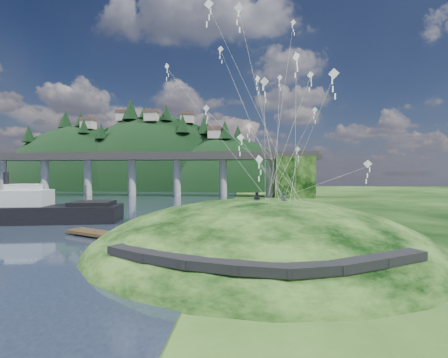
{
  "coord_description": "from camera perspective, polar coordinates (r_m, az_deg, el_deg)",
  "views": [
    {
      "loc": [
        6.54,
        -28.77,
        7.61
      ],
      "look_at": [
        4.0,
        6.0,
        7.0
      ],
      "focal_mm": 24.0,
      "sensor_mm": 36.0,
      "label": 1
    }
  ],
  "objects": [
    {
      "name": "grass_hill",
      "position": [
        32.13,
        6.86,
        -15.48
      ],
      "size": [
        36.0,
        32.0,
        13.0
      ],
      "color": "black",
      "rests_on": "ground"
    },
    {
      "name": "work_barge",
      "position": [
        54.6,
        -31.33,
        -5.07
      ],
      "size": [
        23.17,
        9.84,
        7.86
      ],
      "color": "black",
      "rests_on": "ground"
    },
    {
      "name": "bridge",
      "position": [
        104.22,
        -14.29,
        2.12
      ],
      "size": [
        160.0,
        11.0,
        15.0
      ],
      "color": "#2D2B2B",
      "rests_on": "ground"
    },
    {
      "name": "ground",
      "position": [
        30.47,
        -8.59,
        -13.47
      ],
      "size": [
        320.0,
        320.0,
        0.0
      ],
      "primitive_type": "plane",
      "color": "black",
      "rests_on": "ground"
    },
    {
      "name": "wooden_dock",
      "position": [
        37.65,
        -20.55,
        -10.03
      ],
      "size": [
        13.81,
        7.94,
        1.01
      ],
      "color": "#342615",
      "rests_on": "ground"
    },
    {
      "name": "kite_flyers",
      "position": [
        30.14,
        8.0,
        -2.45
      ],
      "size": [
        3.52,
        0.96,
        1.69
      ],
      "color": "#22242E",
      "rests_on": "ground"
    },
    {
      "name": "far_ridge",
      "position": [
        159.76,
        -14.17,
        -4.43
      ],
      "size": [
        153.0,
        70.0,
        94.5
      ],
      "color": "black",
      "rests_on": "ground"
    },
    {
      "name": "footpath",
      "position": [
        19.84,
        6.91,
        -15.18
      ],
      "size": [
        22.29,
        5.84,
        0.83
      ],
      "color": "black",
      "rests_on": "ground"
    },
    {
      "name": "kite_swarm",
      "position": [
        33.01,
        8.18,
        16.76
      ],
      "size": [
        19.81,
        17.4,
        20.34
      ],
      "color": "white",
      "rests_on": "ground"
    }
  ]
}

